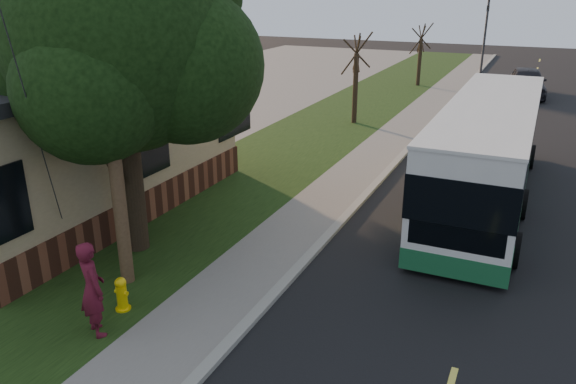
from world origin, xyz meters
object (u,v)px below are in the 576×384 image
object	(u,v)px
utility_pole	(105,80)
bare_tree_near	(356,80)
skateboarder	(92,289)
fire_hydrant	(122,294)
transit_bus	(488,150)
bare_tree_far	(420,56)
traffic_signal	(485,34)
dumpster	(99,183)
distant_car	(527,82)
leafy_tree	(123,43)

from	to	relation	value
utility_pole	bare_tree_near	bearing A→B (deg)	90.66
skateboarder	fire_hydrant	bearing A→B (deg)	-55.27
fire_hydrant	transit_bus	distance (m)	11.53
fire_hydrant	bare_tree_far	bearing A→B (deg)	90.76
fire_hydrant	traffic_signal	size ratio (longest dim) A/B	0.13
utility_pole	skateboarder	xyz separation A→B (m)	(0.81, -1.85, -3.60)
skateboarder	dumpster	xyz separation A→B (m)	(-4.70, 5.35, -0.30)
bare_tree_near	skateboarder	xyz separation A→B (m)	(1.00, -18.86, -1.12)
transit_bus	distant_car	world-z (taller)	transit_bus
fire_hydrant	leafy_tree	size ratio (longest dim) A/B	0.09
dumpster	skateboarder	bearing A→B (deg)	-48.66
bare_tree_near	leafy_tree	bearing A→B (deg)	-92.50
utility_pole	skateboarder	bearing A→B (deg)	-66.50
distant_car	transit_bus	bearing A→B (deg)	-97.10
traffic_signal	distant_car	world-z (taller)	traffic_signal
dumpster	utility_pole	bearing A→B (deg)	-41.87
fire_hydrant	transit_bus	xyz separation A→B (m)	(6.02, 9.76, 1.24)
fire_hydrant	bare_tree_near	size ratio (longest dim) A/B	0.17
bare_tree_far	transit_bus	bearing A→B (deg)	-72.39
transit_bus	dumpster	world-z (taller)	transit_bus
fire_hydrant	bare_tree_near	bearing A→B (deg)	92.86
utility_pole	dumpster	size ratio (longest dim) A/B	5.14
fire_hydrant	transit_bus	bearing A→B (deg)	58.31
leafy_tree	transit_bus	distance (m)	10.97
transit_bus	distant_car	size ratio (longest dim) A/B	2.30
traffic_signal	distant_car	distance (m)	6.21
skateboarder	distant_car	size ratio (longest dim) A/B	0.38
fire_hydrant	bare_tree_near	distance (m)	18.10
fire_hydrant	skateboarder	xyz separation A→B (m)	(0.10, -0.86, 0.60)
utility_pole	leafy_tree	distance (m)	1.94
transit_bus	distant_car	distance (m)	19.47
bare_tree_far	traffic_signal	xyz separation A→B (m)	(3.50, 4.00, 1.16)
transit_bus	skateboarder	size ratio (longest dim) A/B	6.02
traffic_signal	bare_tree_far	bearing A→B (deg)	-131.19
utility_pole	transit_bus	bearing A→B (deg)	52.48
bare_tree_far	distant_car	xyz separation A→B (m)	(6.71, -0.80, -1.14)
fire_hydrant	skateboarder	size ratio (longest dim) A/B	0.38
leafy_tree	transit_bus	bearing A→B (deg)	43.10
traffic_signal	transit_bus	xyz separation A→B (m)	(2.92, -24.24, -1.49)
utility_pole	dumpster	distance (m)	6.53
utility_pole	traffic_signal	xyz separation A→B (m)	(3.81, 33.01, -1.47)
traffic_signal	dumpster	world-z (taller)	traffic_signal
fire_hydrant	dumpster	bearing A→B (deg)	135.73
utility_pole	traffic_signal	world-z (taller)	utility_pole
leafy_tree	skateboarder	distance (m)	5.67
fire_hydrant	skateboarder	distance (m)	1.05
bare_tree_far	dumpster	bearing A→B (deg)	-99.36
transit_bus	dumpster	distance (m)	11.90
transit_bus	bare_tree_near	bearing A→B (deg)	130.03
skateboarder	bare_tree_far	bearing A→B (deg)	-60.99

